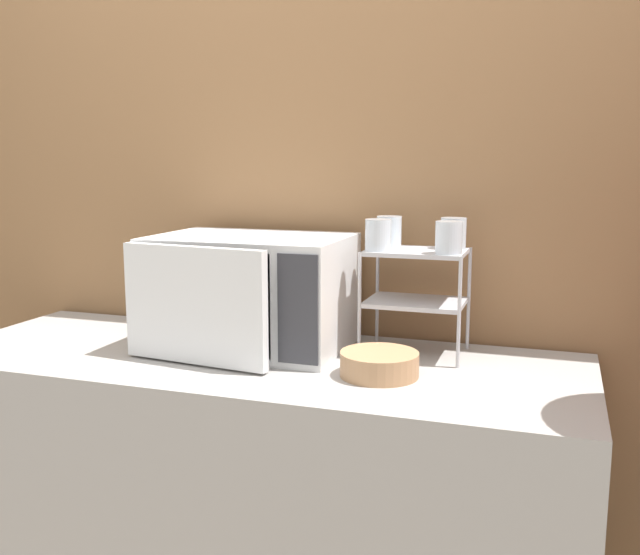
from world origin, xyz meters
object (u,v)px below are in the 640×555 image
(dish_rack, at_px, (416,279))
(bowl, at_px, (379,364))
(glass_front_left, at_px, (378,235))
(glass_back_left, at_px, (389,231))
(microwave, at_px, (248,292))
(glass_back_right, at_px, (453,233))
(glass_front_right, at_px, (449,238))

(dish_rack, bearing_deg, bowl, -100.35)
(glass_front_left, xyz_separation_m, glass_back_left, (0.00, 0.11, 0.00))
(microwave, relative_size, glass_back_left, 6.43)
(glass_back_right, height_order, glass_back_left, same)
(glass_back_left, distance_m, bowl, 0.43)
(glass_front_right, xyz_separation_m, glass_back_left, (-0.19, 0.12, 0.00))
(glass_front_right, distance_m, glass_back_left, 0.22)
(glass_back_right, xyz_separation_m, bowl, (-0.13, -0.30, -0.31))
(glass_front_left, relative_size, glass_back_left, 1.00)
(dish_rack, xyz_separation_m, glass_back_left, (-0.09, 0.06, 0.13))
(dish_rack, xyz_separation_m, bowl, (-0.04, -0.24, -0.18))
(glass_front_right, bearing_deg, microwave, -177.32)
(bowl, bearing_deg, dish_rack, 79.65)
(microwave, height_order, glass_back_left, glass_back_left)
(glass_front_left, bearing_deg, dish_rack, 29.79)
(glass_front_left, bearing_deg, glass_back_left, 87.95)
(dish_rack, distance_m, glass_back_left, 0.17)
(microwave, height_order, glass_front_left, glass_front_left)
(bowl, bearing_deg, glass_back_left, 99.43)
(microwave, distance_m, glass_back_right, 0.61)
(dish_rack, xyz_separation_m, glass_front_right, (0.10, -0.06, 0.13))
(glass_front_left, bearing_deg, glass_back_right, 31.24)
(glass_back_left, bearing_deg, dish_rack, -32.12)
(microwave, distance_m, bowl, 0.48)
(glass_front_left, xyz_separation_m, glass_back_right, (0.19, 0.11, 0.00))
(glass_front_right, bearing_deg, glass_front_left, 178.72)
(microwave, bearing_deg, glass_back_left, 20.74)
(glass_front_left, distance_m, glass_back_left, 0.11)
(glass_back_right, relative_size, glass_front_right, 1.00)
(bowl, bearing_deg, glass_front_left, 106.26)
(microwave, bearing_deg, glass_front_left, 4.70)
(glass_front_left, bearing_deg, microwave, -175.30)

